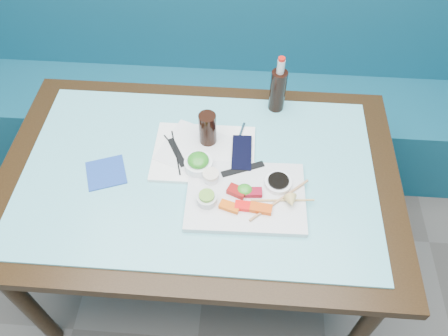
# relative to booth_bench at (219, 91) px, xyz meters

# --- Properties ---
(booth_bench) EXTENTS (3.00, 0.56, 1.17)m
(booth_bench) POSITION_rel_booth_bench_xyz_m (0.00, 0.00, 0.00)
(booth_bench) COLOR navy
(booth_bench) RESTS_ON ground
(dining_table) EXTENTS (1.40, 0.90, 0.75)m
(dining_table) POSITION_rel_booth_bench_xyz_m (0.00, -0.84, 0.29)
(dining_table) COLOR black
(dining_table) RESTS_ON ground
(glass_top) EXTENTS (1.22, 0.76, 0.01)m
(glass_top) POSITION_rel_booth_bench_xyz_m (0.00, -0.84, 0.38)
(glass_top) COLOR #60B9C1
(glass_top) RESTS_ON dining_table
(sashimi_plate) EXTENTS (0.40, 0.29, 0.02)m
(sashimi_plate) POSITION_rel_booth_bench_xyz_m (0.17, -0.94, 0.39)
(sashimi_plate) COLOR silver
(sashimi_plate) RESTS_ON glass_top
(salmon_left) EXTENTS (0.07, 0.05, 0.02)m
(salmon_left) POSITION_rel_booth_bench_xyz_m (0.12, -0.99, 0.41)
(salmon_left) COLOR #EC5809
(salmon_left) RESTS_ON sashimi_plate
(salmon_mid) EXTENTS (0.07, 0.04, 0.02)m
(salmon_mid) POSITION_rel_booth_bench_xyz_m (0.17, -0.99, 0.41)
(salmon_mid) COLOR #FF0C0A
(salmon_mid) RESTS_ON sashimi_plate
(salmon_right) EXTENTS (0.07, 0.04, 0.02)m
(salmon_right) POSITION_rel_booth_bench_xyz_m (0.22, -0.99, 0.41)
(salmon_right) COLOR #E54809
(salmon_right) RESTS_ON sashimi_plate
(tuna_left) EXTENTS (0.07, 0.06, 0.02)m
(tuna_left) POSITION_rel_booth_bench_xyz_m (0.14, -0.93, 0.41)
(tuna_left) COLOR maroon
(tuna_left) RESTS_ON sashimi_plate
(tuna_right) EXTENTS (0.06, 0.04, 0.02)m
(tuna_right) POSITION_rel_booth_bench_xyz_m (0.19, -0.93, 0.41)
(tuna_right) COLOR maroon
(tuna_right) RESTS_ON sashimi_plate
(seaweed_garnish) EXTENTS (0.06, 0.05, 0.03)m
(seaweed_garnish) POSITION_rel_booth_bench_xyz_m (0.16, -0.93, 0.42)
(seaweed_garnish) COLOR #309322
(seaweed_garnish) RESTS_ON sashimi_plate
(ramekin_wasabi) EXTENTS (0.08, 0.08, 0.03)m
(ramekin_wasabi) POSITION_rel_booth_bench_xyz_m (0.04, -0.97, 0.42)
(ramekin_wasabi) COLOR silver
(ramekin_wasabi) RESTS_ON sashimi_plate
(wasabi_fill) EXTENTS (0.06, 0.06, 0.01)m
(wasabi_fill) POSITION_rel_booth_bench_xyz_m (0.04, -0.97, 0.44)
(wasabi_fill) COLOR #6BA535
(wasabi_fill) RESTS_ON ramekin_wasabi
(ramekin_ginger) EXTENTS (0.06, 0.06, 0.02)m
(ramekin_ginger) POSITION_rel_booth_bench_xyz_m (0.05, -0.88, 0.41)
(ramekin_ginger) COLOR white
(ramekin_ginger) RESTS_ON sashimi_plate
(ginger_fill) EXTENTS (0.06, 0.06, 0.01)m
(ginger_fill) POSITION_rel_booth_bench_xyz_m (0.05, -0.88, 0.43)
(ginger_fill) COLOR beige
(ginger_fill) RESTS_ON ramekin_ginger
(soy_dish) EXTENTS (0.10, 0.10, 0.02)m
(soy_dish) POSITION_rel_booth_bench_xyz_m (0.27, -0.89, 0.41)
(soy_dish) COLOR white
(soy_dish) RESTS_ON sashimi_plate
(soy_fill) EXTENTS (0.07, 0.07, 0.01)m
(soy_fill) POSITION_rel_booth_bench_xyz_m (0.27, -0.89, 0.42)
(soy_fill) COLOR black
(soy_fill) RESTS_ON soy_dish
(lemon_wedge) EXTENTS (0.05, 0.04, 0.04)m
(lemon_wedge) POSITION_rel_booth_bench_xyz_m (0.31, -0.97, 0.43)
(lemon_wedge) COLOR #DDBD68
(lemon_wedge) RESTS_ON sashimi_plate
(chopstick_sleeve) EXTENTS (0.15, 0.08, 0.00)m
(chopstick_sleeve) POSITION_rel_booth_bench_xyz_m (0.15, -0.83, 0.41)
(chopstick_sleeve) COLOR black
(chopstick_sleeve) RESTS_ON sashimi_plate
(wooden_chopstick_a) EXTENTS (0.19, 0.18, 0.01)m
(wooden_chopstick_a) POSITION_rel_booth_bench_xyz_m (0.28, -0.95, 0.41)
(wooden_chopstick_a) COLOR tan
(wooden_chopstick_a) RESTS_ON sashimi_plate
(wooden_chopstick_b) EXTENTS (0.21, 0.02, 0.01)m
(wooden_chopstick_b) POSITION_rel_booth_bench_xyz_m (0.29, -0.95, 0.41)
(wooden_chopstick_b) COLOR tan
(wooden_chopstick_b) RESTS_ON sashimi_plate
(serving_tray) EXTENTS (0.36, 0.27, 0.01)m
(serving_tray) POSITION_rel_booth_bench_xyz_m (0.01, -0.76, 0.39)
(serving_tray) COLOR white
(serving_tray) RESTS_ON glass_top
(paper_placemat) EXTENTS (0.36, 0.31, 0.00)m
(paper_placemat) POSITION_rel_booth_bench_xyz_m (0.01, -0.76, 0.40)
(paper_placemat) COLOR silver
(paper_placemat) RESTS_ON serving_tray
(seaweed_bowl) EXTENTS (0.12, 0.12, 0.04)m
(seaweed_bowl) POSITION_rel_booth_bench_xyz_m (0.00, -0.84, 0.42)
(seaweed_bowl) COLOR white
(seaweed_bowl) RESTS_ON serving_tray
(seaweed_salad) EXTENTS (0.09, 0.09, 0.04)m
(seaweed_salad) POSITION_rel_booth_bench_xyz_m (0.00, -0.84, 0.44)
(seaweed_salad) COLOR #257F1D
(seaweed_salad) RESTS_ON seaweed_bowl
(cola_glass) EXTENTS (0.08, 0.08, 0.13)m
(cola_glass) POSITION_rel_booth_bench_xyz_m (0.02, -0.71, 0.46)
(cola_glass) COLOR black
(cola_glass) RESTS_ON serving_tray
(navy_pouch) EXTENTS (0.07, 0.16, 0.01)m
(navy_pouch) POSITION_rel_booth_bench_xyz_m (0.15, -0.76, 0.40)
(navy_pouch) COLOR black
(navy_pouch) RESTS_ON serving_tray
(fork) EXTENTS (0.03, 0.08, 0.01)m
(fork) POSITION_rel_booth_bench_xyz_m (0.14, -0.66, 0.40)
(fork) COLOR silver
(fork) RESTS_ON serving_tray
(black_chopstick_a) EXTENTS (0.06, 0.20, 0.01)m
(black_chopstick_a) POSITION_rel_booth_bench_xyz_m (-0.09, -0.77, 0.40)
(black_chopstick_a) COLOR black
(black_chopstick_a) RESTS_ON serving_tray
(black_chopstick_b) EXTENTS (0.13, 0.16, 0.01)m
(black_chopstick_b) POSITION_rel_booth_bench_xyz_m (-0.08, -0.77, 0.40)
(black_chopstick_b) COLOR black
(black_chopstick_b) RESTS_ON serving_tray
(tray_sleeve) EXTENTS (0.09, 0.13, 0.00)m
(tray_sleeve) POSITION_rel_booth_bench_xyz_m (-0.08, -0.77, 0.40)
(tray_sleeve) COLOR black
(tray_sleeve) RESTS_ON serving_tray
(cola_bottle_body) EXTENTS (0.07, 0.07, 0.17)m
(cola_bottle_body) POSITION_rel_booth_bench_xyz_m (0.27, -0.50, 0.47)
(cola_bottle_body) COLOR black
(cola_bottle_body) RESTS_ON glass_top
(cola_bottle_neck) EXTENTS (0.03, 0.03, 0.05)m
(cola_bottle_neck) POSITION_rel_booth_bench_xyz_m (0.27, -0.50, 0.58)
(cola_bottle_neck) COLOR silver
(cola_bottle_neck) RESTS_ON cola_bottle_body
(cola_bottle_cap) EXTENTS (0.03, 0.03, 0.01)m
(cola_bottle_cap) POSITION_rel_booth_bench_xyz_m (0.27, -0.50, 0.62)
(cola_bottle_cap) COLOR red
(cola_bottle_cap) RESTS_ON cola_bottle_neck
(blue_napkin) EXTENTS (0.17, 0.17, 0.01)m
(blue_napkin) POSITION_rel_booth_bench_xyz_m (-0.32, -0.87, 0.39)
(blue_napkin) COLOR navy
(blue_napkin) RESTS_ON glass_top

